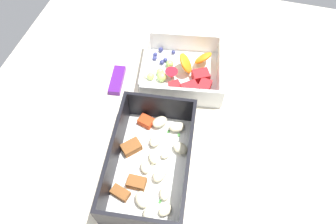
{
  "coord_description": "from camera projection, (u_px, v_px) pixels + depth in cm",
  "views": [
    {
      "loc": [
        -32.45,
        -6.32,
        52.8
      ],
      "look_at": [
        -1.61,
        1.75,
        4.0
      ],
      "focal_mm": 33.15,
      "sensor_mm": 36.0,
      "label": 1
    }
  ],
  "objects": [
    {
      "name": "table_surface",
      "position": [
        179.0,
        116.0,
        0.61
      ],
      "size": [
        80.0,
        80.0,
        2.0
      ],
      "primitive_type": "cube",
      "color": "beige",
      "rests_on": "ground"
    },
    {
      "name": "candy_bar",
      "position": [
        117.0,
        80.0,
        0.64
      ],
      "size": [
        7.28,
        3.41,
        1.2
      ],
      "primitive_type": "cube",
      "rotation": [
        0.0,
        0.0,
        0.15
      ],
      "color": "#51197A",
      "rests_on": "table_surface"
    },
    {
      "name": "fruit_bowl",
      "position": [
        183.0,
        71.0,
        0.64
      ],
      "size": [
        17.45,
        18.13,
        5.21
      ],
      "rotation": [
        0.0,
        0.0,
        0.16
      ],
      "color": "white",
      "rests_on": "table_surface"
    },
    {
      "name": "pasta_container",
      "position": [
        151.0,
        162.0,
        0.53
      ],
      "size": [
        22.82,
        15.34,
        6.97
      ],
      "rotation": [
        0.0,
        0.0,
        0.11
      ],
      "color": "white",
      "rests_on": "table_surface"
    },
    {
      "name": "paper_cup_liner",
      "position": [
        188.0,
        35.0,
        0.71
      ],
      "size": [
        4.22,
        4.22,
        2.14
      ],
      "primitive_type": "cylinder",
      "color": "white",
      "rests_on": "table_surface"
    }
  ]
}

